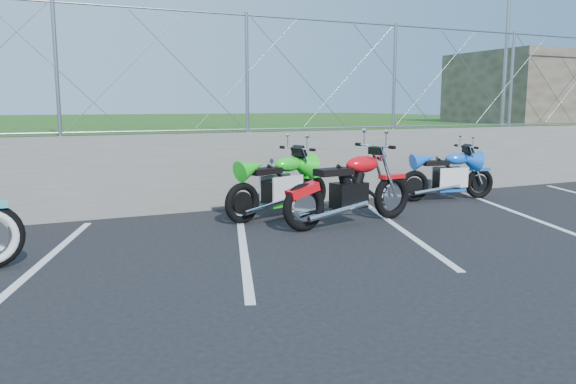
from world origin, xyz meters
name	(u,v)px	position (x,y,z in m)	size (l,w,h in m)	color
ground	(273,264)	(0.00, 0.00, 0.00)	(90.00, 90.00, 0.00)	black
retaining_wall	(192,172)	(0.00, 3.50, 0.65)	(30.00, 0.22, 1.30)	#61615C
grass_field	(114,139)	(0.00, 13.50, 0.65)	(30.00, 20.00, 1.30)	#1E4713
stone_building	(551,89)	(10.50, 5.50, 2.20)	(5.00, 3.00, 1.80)	brown
chain_link_fence	(189,72)	(0.00, 3.50, 2.30)	(28.00, 0.03, 2.00)	gray
sign_pole	(506,57)	(7.20, 3.90, 2.80)	(0.08, 0.08, 3.00)	gray
parking_lines	(325,235)	(1.20, 1.00, 0.00)	(18.29, 4.31, 0.01)	silver
naked_orange	(352,191)	(1.89, 1.46, 0.50)	(2.35, 0.79, 1.17)	black
sportbike_green	(280,188)	(1.15, 2.42, 0.47)	(2.03, 0.86, 1.09)	black
sportbike_blue	(449,177)	(4.66, 2.60, 0.44)	(1.94, 0.69, 1.01)	black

